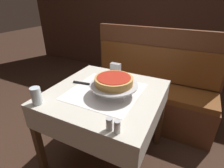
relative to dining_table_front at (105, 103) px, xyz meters
The scene contains 13 objects.
ground_plane 0.62m from the dining_table_front, ahead, with size 14.00×14.00×0.00m, color #382319.
dining_table_front is the anchor object (origin of this frame).
dining_table_rear 1.72m from the dining_table_front, 98.20° to the left, with size 0.68×0.68×0.73m.
booth_bench 0.84m from the dining_table_front, 76.41° to the left, with size 1.47×0.45×1.11m.
back_wall_panel 2.29m from the dining_table_front, 90.00° to the left, with size 6.00×0.04×2.40m, color #3D2319.
pizza_pan_stand 0.21m from the dining_table_front, 10.86° to the right, with size 0.37×0.37×0.09m.
deep_dish_pizza 0.25m from the dining_table_front, 10.86° to the right, with size 0.29×0.29×0.06m.
pizza_server 0.22m from the dining_table_front, 168.70° to the left, with size 0.27×0.10×0.01m.
water_glass_near 0.54m from the dining_table_front, 133.01° to the right, with size 0.07×0.07×0.12m.
salt_shaker 0.48m from the dining_table_front, 58.27° to the right, with size 0.04×0.04×0.08m.
pepper_shaker 0.50m from the dining_table_front, 53.38° to the right, with size 0.04×0.04×0.08m.
napkin_holder 0.44m from the dining_table_front, 103.54° to the left, with size 0.10×0.05×0.09m.
condiment_caddy 1.74m from the dining_table_front, 100.32° to the left, with size 0.12×0.12×0.14m.
Camera 1 is at (0.60, -1.07, 1.42)m, focal length 28.00 mm.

